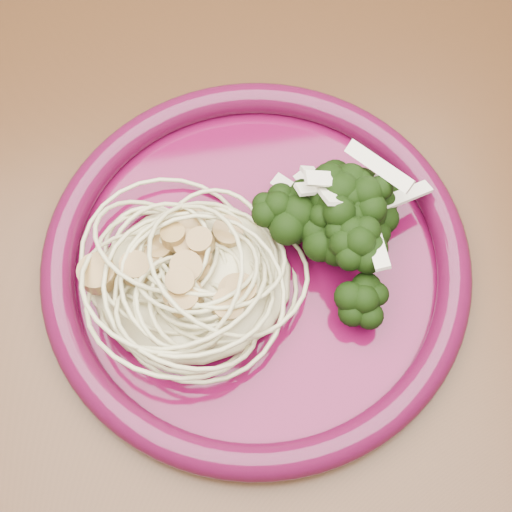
% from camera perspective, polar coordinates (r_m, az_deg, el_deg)
% --- Properties ---
extents(dining_table, '(1.20, 0.80, 0.75)m').
position_cam_1_polar(dining_table, '(0.63, 8.41, -4.92)').
color(dining_table, '#472814').
rests_on(dining_table, ground).
extents(dinner_plate, '(0.37, 0.37, 0.03)m').
position_cam_1_polar(dinner_plate, '(0.52, 0.00, -0.39)').
color(dinner_plate, '#4E0726').
rests_on(dinner_plate, dining_table).
extents(spaghetti_pile, '(0.17, 0.15, 0.03)m').
position_cam_1_polar(spaghetti_pile, '(0.50, -5.21, -1.61)').
color(spaghetti_pile, beige).
rests_on(spaghetti_pile, dinner_plate).
extents(scallop_cluster, '(0.15, 0.15, 0.04)m').
position_cam_1_polar(scallop_cluster, '(0.47, -5.59, 0.19)').
color(scallop_cluster, '#A37F44').
rests_on(scallop_cluster, spaghetti_pile).
extents(broccoli_pile, '(0.12, 0.16, 0.05)m').
position_cam_1_polar(broccoli_pile, '(0.51, 6.27, 2.70)').
color(broccoli_pile, black).
rests_on(broccoli_pile, dinner_plate).
extents(onion_garnish, '(0.08, 0.11, 0.05)m').
position_cam_1_polar(onion_garnish, '(0.48, 6.65, 4.43)').
color(onion_garnish, '#EFE9CB').
rests_on(onion_garnish, broccoli_pile).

